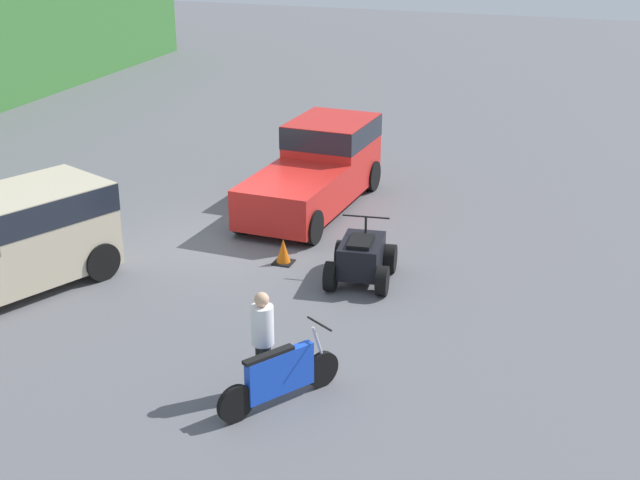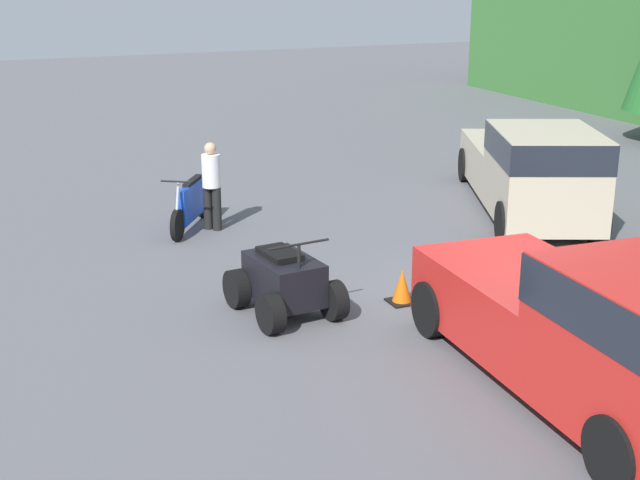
# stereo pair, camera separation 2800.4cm
# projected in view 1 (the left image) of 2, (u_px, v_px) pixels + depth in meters

# --- Properties ---
(ground_plane) EXTENTS (80.00, 80.00, 0.00)m
(ground_plane) POSITION_uv_depth(u_px,v_px,m) (240.00, 240.00, 20.44)
(ground_plane) COLOR #5B5B60
(pickup_truck_red) EXTENTS (5.25, 2.30, 1.99)m
(pickup_truck_red) POSITION_uv_depth(u_px,v_px,m) (319.00, 165.00, 22.40)
(pickup_truck_red) COLOR red
(pickup_truck_red) RESTS_ON ground_plane
(dirt_bike) EXTENTS (1.97, 1.35, 1.16)m
(dirt_bike) POSITION_uv_depth(u_px,v_px,m) (280.00, 376.00, 13.85)
(dirt_bike) COLOR black
(dirt_bike) RESTS_ON ground_plane
(quad_atv) EXTENTS (1.89, 1.46, 1.24)m
(quad_atv) POSITION_uv_depth(u_px,v_px,m) (361.00, 259.00, 18.18)
(quad_atv) COLOR black
(quad_atv) RESTS_ON ground_plane
(rider_person) EXTENTS (0.51, 0.51, 1.75)m
(rider_person) POSITION_uv_depth(u_px,v_px,m) (263.00, 339.00, 14.00)
(rider_person) COLOR black
(rider_person) RESTS_ON ground_plane
(traffic_cone) EXTENTS (0.42, 0.42, 0.55)m
(traffic_cone) POSITION_uv_depth(u_px,v_px,m) (283.00, 252.00, 19.11)
(traffic_cone) COLOR black
(traffic_cone) RESTS_ON ground_plane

